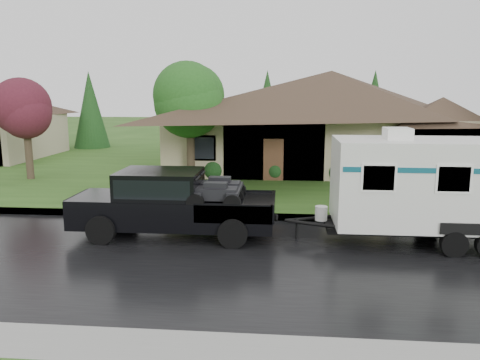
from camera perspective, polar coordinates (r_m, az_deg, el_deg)
name	(u,v)px	position (r m, az deg, el deg)	size (l,w,h in m)	color
ground	(307,239)	(14.93, 8.14, -7.12)	(140.00, 140.00, 0.00)	#2A4D18
road	(311,261)	(13.04, 8.59, -9.79)	(140.00, 8.00, 0.01)	black
curb	(304,218)	(17.06, 7.77, -4.58)	(140.00, 0.50, 0.15)	gray
lawn	(295,164)	(29.55, 6.69, 1.94)	(140.00, 26.00, 0.15)	#2A4D18
house_main	(336,108)	(28.22, 11.62, 8.56)	(19.44, 10.80, 6.90)	tan
tree_left_green	(190,102)	(23.05, -6.15, 9.47)	(3.42, 3.42, 5.65)	#382B1E
tree_red	(25,111)	(25.96, -24.71, 7.68)	(3.01, 3.01, 4.99)	#382B1E
shrub_row	(338,171)	(23.98, 11.85, 1.14)	(13.60, 1.00, 1.00)	#143814
pickup_truck	(170,201)	(15.02, -8.53, -2.56)	(6.32, 2.40, 2.11)	black
travel_trailer	(460,183)	(15.39, 25.20, -0.38)	(7.79, 2.74, 3.50)	silver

